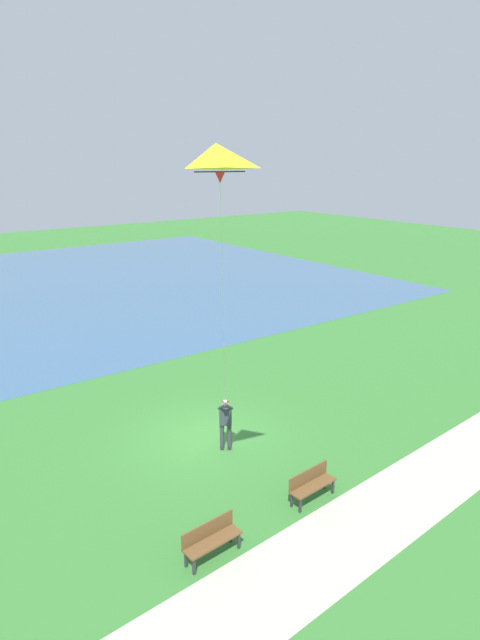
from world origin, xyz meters
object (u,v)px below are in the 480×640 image
object	(u,v)px
person_kite_flyer	(225,420)
park_bench_far_walkway	(311,483)
flying_kite	(217,169)
park_bench_near_walkway	(211,538)

from	to	relation	value
person_kite_flyer	park_bench_far_walkway	xyz separation A→B (m)	(3.65, 0.32, -0.54)
flying_kite	park_bench_near_walkway	bearing A→B (deg)	-86.83
person_kite_flyer	park_bench_near_walkway	bearing A→B (deg)	-39.29
person_kite_flyer	park_bench_near_walkway	world-z (taller)	person_kite_flyer
person_kite_flyer	flying_kite	distance (m)	9.24
flying_kite	person_kite_flyer	bearing A→B (deg)	143.48
person_kite_flyer	park_bench_near_walkway	distance (m)	5.03
flying_kite	park_bench_far_walkway	xyz separation A→B (m)	(-0.20, 3.18, -8.43)
person_kite_flyer	flying_kite	size ratio (longest dim) A/B	0.24
person_kite_flyer	flying_kite	xyz separation A→B (m)	(3.85, -2.85, 7.89)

